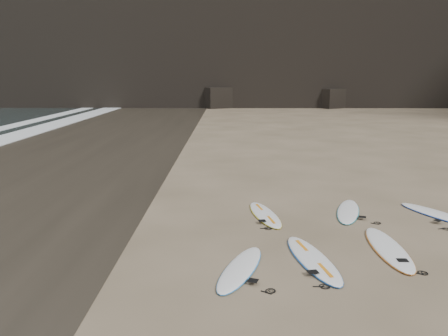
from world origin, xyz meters
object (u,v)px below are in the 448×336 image
object	(u,v)px
surfboard_6	(348,211)
surfboard_7	(439,214)
surfboard_5	(265,214)
surfboard_1	(313,259)
surfboard_2	(388,248)
surfboard_0	(240,268)

from	to	relation	value
surfboard_6	surfboard_7	bearing A→B (deg)	10.77
surfboard_5	surfboard_7	xyz separation A→B (m)	(4.98, -0.00, 0.00)
surfboard_1	surfboard_2	distance (m)	1.95
surfboard_2	surfboard_7	world-z (taller)	surfboard_2
surfboard_7	surfboard_6	bearing A→B (deg)	145.13
surfboard_1	surfboard_6	xyz separation A→B (m)	(1.70, 3.41, -0.00)
surfboard_5	surfboard_7	bearing A→B (deg)	-11.49
surfboard_5	surfboard_6	size ratio (longest dim) A/B	0.99
surfboard_0	surfboard_7	bearing A→B (deg)	50.88
surfboard_7	surfboard_1	bearing A→B (deg)	-171.38
surfboard_0	surfboard_6	bearing A→B (deg)	69.05
surfboard_6	surfboard_7	distance (m)	2.53
surfboard_5	surfboard_7	distance (m)	4.98
surfboard_6	surfboard_7	size ratio (longest dim) A/B	0.95
surfboard_0	surfboard_5	world-z (taller)	surfboard_5
surfboard_6	surfboard_1	bearing A→B (deg)	-98.52
surfboard_1	surfboard_7	distance (m)	5.22
surfboard_1	surfboard_5	bearing A→B (deg)	92.93
surfboard_0	surfboard_6	distance (m)	5.09
surfboard_7	surfboard_0	bearing A→B (deg)	-176.08
surfboard_2	surfboard_5	world-z (taller)	surfboard_2
surfboard_2	surfboard_7	bearing A→B (deg)	48.21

